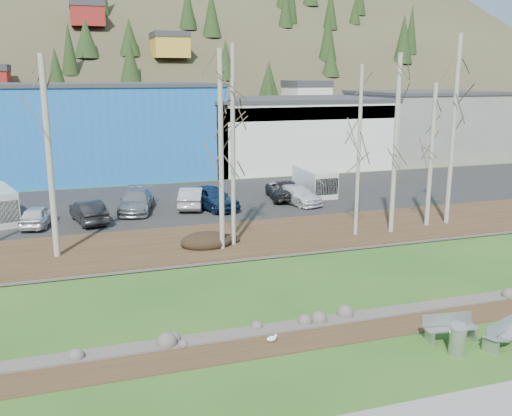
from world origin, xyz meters
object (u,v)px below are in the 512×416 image
object	(u,v)px
car_3	(212,197)
bench_damaged	(502,334)
car_5	(285,190)
seagull	(272,339)
litter_bin	(458,341)
car_4	(192,197)
bench_intact	(450,328)
car_1	(88,212)
car_2	(136,201)
car_0	(37,216)
car_6	(296,195)
van_white	(315,182)

from	to	relation	value
car_3	bench_damaged	bearing A→B (deg)	-97.81
car_5	seagull	bearing A→B (deg)	77.51
litter_bin	car_4	distance (m)	23.54
bench_intact	car_1	xyz separation A→B (m)	(-11.24, 20.23, 0.37)
car_3	seagull	bearing A→B (deg)	-117.52
seagull	car_5	size ratio (longest dim) A/B	0.08
car_2	car_0	bearing A→B (deg)	-148.10
bench_intact	car_6	bearing A→B (deg)	89.65
car_4	car_2	bearing A→B (deg)	17.59
car_3	car_4	xyz separation A→B (m)	(-1.22, 0.84, -0.07)
car_2	van_white	xyz separation A→B (m)	(13.54, 1.34, 0.27)
car_0	car_5	bearing A→B (deg)	-159.19
bench_intact	van_white	xyz separation A→B (m)	(5.44, 23.56, 0.66)
bench_damaged	car_6	xyz separation A→B (m)	(1.47, 22.08, 0.37)
car_5	car_0	bearing A→B (deg)	18.46
seagull	car_1	xyz separation A→B (m)	(-5.30, 18.51, 0.67)
litter_bin	car_6	bearing A→B (deg)	81.45
car_4	car_6	size ratio (longest dim) A/B	0.99
car_3	van_white	size ratio (longest dim) A/B	1.03
car_0	van_white	world-z (taller)	van_white
car_2	car_6	size ratio (longest dim) A/B	1.10
seagull	car_4	distance (m)	20.60
bench_intact	car_4	size ratio (longest dim) A/B	0.44
van_white	car_6	bearing A→B (deg)	-136.06
bench_damaged	car_1	size ratio (longest dim) A/B	0.46
seagull	bench_damaged	bearing A→B (deg)	-21.87
bench_damaged	car_2	xyz separation A→B (m)	(-9.55, 23.13, 0.44)
litter_bin	car_6	size ratio (longest dim) A/B	0.21
car_2	litter_bin	bearing A→B (deg)	-57.44
bench_damaged	car_5	distance (m)	23.84
car_3	car_6	world-z (taller)	car_3
bench_damaged	car_2	distance (m)	25.03
car_1	bench_intact	bearing A→B (deg)	107.18
seagull	car_4	size ratio (longest dim) A/B	0.10
bench_damaged	car_4	xyz separation A→B (m)	(-5.79, 23.14, 0.45)
bench_intact	seagull	size ratio (longest dim) A/B	4.60
seagull	car_3	size ratio (longest dim) A/B	0.09
seagull	car_1	distance (m)	19.27
car_4	van_white	world-z (taller)	van_white
bench_intact	car_4	distance (m)	22.66
car_2	car_6	world-z (taller)	car_2
car_5	car_6	bearing A→B (deg)	107.16
car_1	van_white	distance (m)	17.01
bench_intact	car_1	distance (m)	23.14
seagull	car_5	world-z (taller)	car_5
car_3	litter_bin	bearing A→B (deg)	-102.48
bench_intact	car_0	xyz separation A→B (m)	(-14.18, 20.28, 0.31)
bench_damaged	car_6	world-z (taller)	car_6
car_1	car_6	world-z (taller)	car_1
car_5	van_white	xyz separation A→B (m)	(2.75, 0.66, 0.29)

